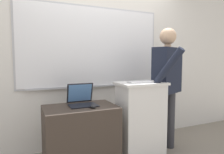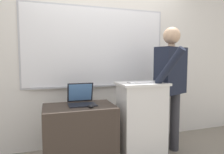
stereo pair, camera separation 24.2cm
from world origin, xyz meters
name	(u,v)px [view 1 (the left image)]	position (x,y,z in m)	size (l,w,h in m)	color
back_wall	(100,45)	(-0.01, 1.17, 1.50)	(6.40, 0.17, 2.99)	silver
lectern_podium	(140,120)	(0.27, 0.44, 0.50)	(0.60, 0.40, 0.99)	silver
side_desk	(81,138)	(-0.51, 0.47, 0.37)	(0.81, 0.53, 0.75)	#382D26
person_presenter	(167,80)	(0.72, 0.48, 1.00)	(0.64, 0.69, 1.70)	#333338
laptop	(81,98)	(-0.47, 0.56, 0.82)	(0.32, 0.30, 0.25)	black
wireless_keyboard	(144,82)	(0.29, 0.39, 1.00)	(0.43, 0.13, 0.02)	silver
computer_mouse_by_laptop	(93,106)	(-0.40, 0.34, 0.76)	(0.06, 0.10, 0.03)	black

